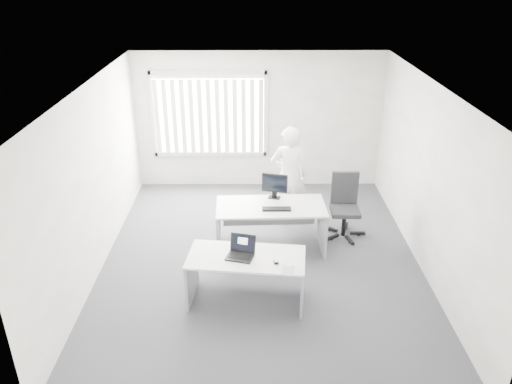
{
  "coord_description": "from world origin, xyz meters",
  "views": [
    {
      "loc": [
        -0.13,
        -6.77,
        4.4
      ],
      "look_at": [
        -0.08,
        0.15,
        1.15
      ],
      "focal_mm": 35.0,
      "sensor_mm": 36.0,
      "label": 1
    }
  ],
  "objects_px": {
    "desk_near": "(246,269)",
    "desk_far": "(271,218)",
    "monitor": "(275,186)",
    "person": "(289,176)",
    "office_chair": "(344,216)",
    "laptop": "(240,249)"
  },
  "relations": [
    {
      "from": "desk_far",
      "to": "person",
      "type": "height_order",
      "value": "person"
    },
    {
      "from": "desk_near",
      "to": "laptop",
      "type": "height_order",
      "value": "laptop"
    },
    {
      "from": "person",
      "to": "laptop",
      "type": "relative_size",
      "value": 5.12
    },
    {
      "from": "office_chair",
      "to": "monitor",
      "type": "height_order",
      "value": "monitor"
    },
    {
      "from": "desk_far",
      "to": "desk_near",
      "type": "bearing_deg",
      "value": -107.32
    },
    {
      "from": "office_chair",
      "to": "laptop",
      "type": "bearing_deg",
      "value": -131.29
    },
    {
      "from": "monitor",
      "to": "office_chair",
      "type": "bearing_deg",
      "value": 23.54
    },
    {
      "from": "desk_far",
      "to": "office_chair",
      "type": "distance_m",
      "value": 1.39
    },
    {
      "from": "desk_far",
      "to": "monitor",
      "type": "xyz_separation_m",
      "value": [
        0.07,
        0.29,
        0.44
      ]
    },
    {
      "from": "person",
      "to": "desk_near",
      "type": "bearing_deg",
      "value": 70.92
    },
    {
      "from": "monitor",
      "to": "desk_far",
      "type": "bearing_deg",
      "value": -88.32
    },
    {
      "from": "desk_near",
      "to": "desk_far",
      "type": "height_order",
      "value": "desk_far"
    },
    {
      "from": "desk_near",
      "to": "office_chair",
      "type": "bearing_deg",
      "value": 54.6
    },
    {
      "from": "desk_far",
      "to": "monitor",
      "type": "bearing_deg",
      "value": 75.01
    },
    {
      "from": "desk_far",
      "to": "monitor",
      "type": "relative_size",
      "value": 4.16
    },
    {
      "from": "person",
      "to": "office_chair",
      "type": "bearing_deg",
      "value": 151.32
    },
    {
      "from": "person",
      "to": "monitor",
      "type": "bearing_deg",
      "value": 65.29
    },
    {
      "from": "desk_near",
      "to": "desk_far",
      "type": "relative_size",
      "value": 0.94
    },
    {
      "from": "desk_far",
      "to": "person",
      "type": "relative_size",
      "value": 0.98
    },
    {
      "from": "laptop",
      "to": "monitor",
      "type": "relative_size",
      "value": 0.83
    },
    {
      "from": "desk_near",
      "to": "desk_far",
      "type": "bearing_deg",
      "value": 81.01
    },
    {
      "from": "laptop",
      "to": "monitor",
      "type": "bearing_deg",
      "value": 88.2
    }
  ]
}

